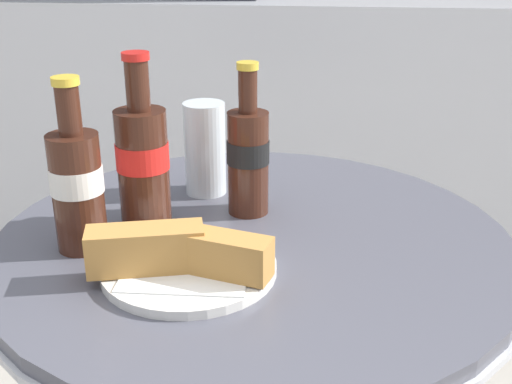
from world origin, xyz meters
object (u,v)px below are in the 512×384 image
(cola_bottle_center, at_px, (143,161))
(lunch_plate_near, at_px, (183,259))
(drinking_glass, at_px, (205,153))
(cola_bottle_right, at_px, (77,184))
(parked_car, at_px, (71,39))
(cola_bottle_left, at_px, (248,156))
(bistro_table, at_px, (253,330))

(cola_bottle_center, xyz_separation_m, lunch_plate_near, (0.08, -0.14, -0.07))
(cola_bottle_center, xyz_separation_m, drinking_glass, (0.06, 0.13, -0.03))
(cola_bottle_right, height_order, parked_car, parked_car)
(cola_bottle_left, height_order, cola_bottle_center, cola_bottle_center)
(bistro_table, relative_size, lunch_plate_near, 3.19)
(cola_bottle_left, xyz_separation_m, cola_bottle_center, (-0.14, -0.06, 0.01))
(bistro_table, xyz_separation_m, cola_bottle_right, (-0.22, -0.06, 0.25))
(bistro_table, bearing_deg, lunch_plate_near, -120.16)
(cola_bottle_center, bearing_deg, cola_bottle_left, 24.31)
(cola_bottle_left, distance_m, parked_car, 1.98)
(bistro_table, relative_size, cola_bottle_center, 2.95)
(cola_bottle_left, xyz_separation_m, cola_bottle_right, (-0.20, -0.14, 0.00))
(drinking_glass, bearing_deg, cola_bottle_center, -115.11)
(cola_bottle_right, xyz_separation_m, lunch_plate_near, (0.15, -0.06, -0.07))
(cola_bottle_right, relative_size, drinking_glass, 1.56)
(cola_bottle_left, relative_size, drinking_glass, 1.53)
(bistro_table, xyz_separation_m, parked_car, (-0.98, 1.81, 0.13))
(parked_car, bearing_deg, cola_bottle_center, -65.32)
(drinking_glass, relative_size, lunch_plate_near, 0.64)
(drinking_glass, bearing_deg, parked_car, 118.06)
(bistro_table, distance_m, lunch_plate_near, 0.23)
(parked_car, bearing_deg, cola_bottle_right, -67.93)
(bistro_table, relative_size, parked_car, 0.17)
(cola_bottle_left, distance_m, drinking_glass, 0.11)
(cola_bottle_center, bearing_deg, drinking_glass, 64.89)
(parked_car, bearing_deg, lunch_plate_near, -64.82)
(cola_bottle_right, relative_size, lunch_plate_near, 1.01)
(cola_bottle_left, bearing_deg, parked_car, 119.09)
(bistro_table, distance_m, drinking_glass, 0.28)
(bistro_table, bearing_deg, drinking_glass, 122.25)
(bistro_table, relative_size, cola_bottle_left, 3.24)
(cola_bottle_left, relative_size, lunch_plate_near, 0.98)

